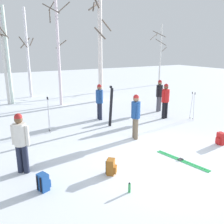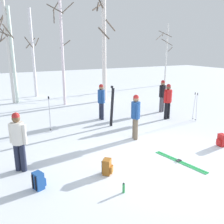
# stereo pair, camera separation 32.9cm
# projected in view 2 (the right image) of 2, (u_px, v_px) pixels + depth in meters

# --- Properties ---
(ground_plane) EXTENTS (60.00, 60.00, 0.00)m
(ground_plane) POSITION_uv_depth(u_px,v_px,m) (164.00, 162.00, 7.32)
(ground_plane) COLOR white
(person_0) EXTENTS (0.43, 0.37, 1.72)m
(person_0) POSITION_uv_depth(u_px,v_px,m) (18.00, 138.00, 6.58)
(person_0) COLOR #1E2338
(person_0) RESTS_ON ground_plane
(person_1) EXTENTS (0.34, 0.50, 1.72)m
(person_1) POSITION_uv_depth(u_px,v_px,m) (136.00, 114.00, 8.95)
(person_1) COLOR #72604C
(person_1) RESTS_ON ground_plane
(person_2) EXTENTS (0.50, 0.34, 1.72)m
(person_2) POSITION_uv_depth(u_px,v_px,m) (162.00, 94.00, 12.76)
(person_2) COLOR #4C4C56
(person_2) RESTS_ON ground_plane
(person_3) EXTENTS (0.52, 0.34, 1.72)m
(person_3) POSITION_uv_depth(u_px,v_px,m) (168.00, 99.00, 11.48)
(person_3) COLOR black
(person_3) RESTS_ON ground_plane
(person_4) EXTENTS (0.34, 0.52, 1.72)m
(person_4) POSITION_uv_depth(u_px,v_px,m) (101.00, 99.00, 11.43)
(person_4) COLOR #1E2338
(person_4) RESTS_ON ground_plane
(ski_pair_planted_0) EXTENTS (0.14, 0.22, 1.81)m
(ski_pair_planted_0) POSITION_uv_depth(u_px,v_px,m) (112.00, 107.00, 10.42)
(ski_pair_planted_0) COLOR black
(ski_pair_planted_0) RESTS_ON ground_plane
(ski_pair_lying_1) EXTENTS (0.52, 1.84, 0.05)m
(ski_pair_lying_1) POSITION_uv_depth(u_px,v_px,m) (180.00, 162.00, 7.34)
(ski_pair_lying_1) COLOR green
(ski_pair_lying_1) RESTS_ON ground_plane
(ski_poles_0) EXTENTS (0.07, 0.21, 1.48)m
(ski_poles_0) POSITION_uv_depth(u_px,v_px,m) (50.00, 113.00, 9.80)
(ski_poles_0) COLOR #B2B2BC
(ski_poles_0) RESTS_ON ground_plane
(ski_poles_1) EXTENTS (0.07, 0.25, 1.35)m
(ski_poles_1) POSITION_uv_depth(u_px,v_px,m) (195.00, 106.00, 11.27)
(ski_poles_1) COLOR #B2B2BC
(ski_poles_1) RESTS_ON ground_plane
(backpack_0) EXTENTS (0.31, 0.28, 0.44)m
(backpack_0) POSITION_uv_depth(u_px,v_px,m) (222.00, 140.00, 8.48)
(backpack_0) COLOR red
(backpack_0) RESTS_ON ground_plane
(backpack_1) EXTENTS (0.33, 0.31, 0.44)m
(backpack_1) POSITION_uv_depth(u_px,v_px,m) (39.00, 181.00, 5.91)
(backpack_1) COLOR #1E4C99
(backpack_1) RESTS_ON ground_plane
(backpack_2) EXTENTS (0.35, 0.34, 0.44)m
(backpack_2) POSITION_uv_depth(u_px,v_px,m) (107.00, 167.00, 6.60)
(backpack_2) COLOR #99591E
(backpack_2) RESTS_ON ground_plane
(water_bottle_1) EXTENTS (0.06, 0.06, 0.26)m
(water_bottle_1) POSITION_uv_depth(u_px,v_px,m) (124.00, 188.00, 5.77)
(water_bottle_1) COLOR green
(water_bottle_1) RESTS_ON ground_plane
(birch_tree_1) EXTENTS (0.76, 1.11, 6.30)m
(birch_tree_1) POSITION_uv_depth(u_px,v_px,m) (8.00, 51.00, 14.18)
(birch_tree_1) COLOR silver
(birch_tree_1) RESTS_ON ground_plane
(birch_tree_2) EXTENTS (0.95, 1.19, 5.67)m
(birch_tree_2) POSITION_uv_depth(u_px,v_px,m) (12.00, 54.00, 14.33)
(birch_tree_2) COLOR silver
(birch_tree_2) RESTS_ON ground_plane
(birch_tree_3) EXTENTS (0.91, 0.89, 5.88)m
(birch_tree_3) POSITION_uv_depth(u_px,v_px,m) (33.00, 53.00, 16.31)
(birch_tree_3) COLOR silver
(birch_tree_3) RESTS_ON ground_plane
(birch_tree_4) EXTENTS (1.47, 1.47, 6.16)m
(birch_tree_4) POSITION_uv_depth(u_px,v_px,m) (62.00, 50.00, 13.82)
(birch_tree_4) COLOR silver
(birch_tree_4) RESTS_ON ground_plane
(birch_tree_5) EXTENTS (1.38, 1.39, 6.58)m
(birch_tree_5) POSITION_uv_depth(u_px,v_px,m) (104.00, 46.00, 14.72)
(birch_tree_5) COLOR silver
(birch_tree_5) RESTS_ON ground_plane
(birch_tree_6) EXTENTS (1.44, 1.84, 5.35)m
(birch_tree_6) POSITION_uv_depth(u_px,v_px,m) (166.00, 53.00, 21.42)
(birch_tree_6) COLOR silver
(birch_tree_6) RESTS_ON ground_plane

